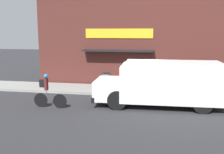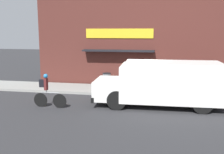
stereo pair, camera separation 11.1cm
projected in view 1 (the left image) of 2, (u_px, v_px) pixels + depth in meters
The scene contains 6 objects.
ground_plane at pixel (138, 97), 14.23m from camera, with size 70.00×70.00×0.00m, color #2B2B2D.
sidewalk at pixel (140, 91), 15.38m from camera, with size 28.00×2.38×0.14m.
storefront at pixel (142, 42), 16.23m from camera, with size 13.73×0.90×5.75m.
school_bus at pixel (165, 83), 12.40m from camera, with size 6.14×2.78×2.12m.
cyclist at pixel (48, 91), 12.19m from camera, with size 1.62×0.20×1.59m.
trash_bin at pixel (106, 80), 16.04m from camera, with size 0.50×0.50×0.88m.
Camera 1 is at (1.05, -13.87, 3.52)m, focal length 42.00 mm.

